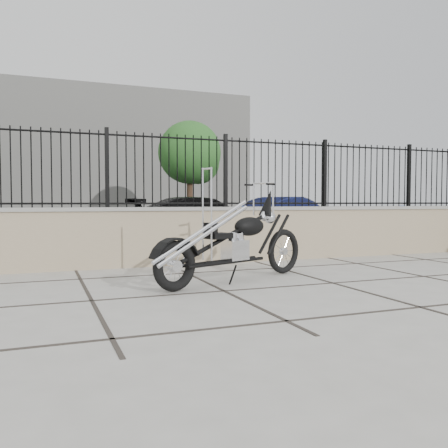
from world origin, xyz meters
TOP-DOWN VIEW (x-y plane):
  - ground_plane at (0.00, 0.00)m, footprint 90.00×90.00m
  - parking_lot at (0.00, 12.50)m, footprint 30.00×30.00m
  - retaining_wall at (0.00, 2.50)m, footprint 14.00×0.36m
  - iron_fence at (0.00, 2.50)m, footprint 14.00×0.08m
  - background_building at (0.00, 26.50)m, footprint 22.00×6.00m
  - chopper_motorcycle at (0.33, 0.55)m, footprint 2.46×1.35m
  - car_black at (2.20, 7.18)m, footprint 4.10×1.73m
  - car_blue at (4.90, 7.23)m, footprint 3.83×2.33m
  - bollard_b at (2.21, 4.55)m, footprint 0.15×0.15m
  - bollard_c at (6.46, 4.32)m, footprint 0.13×0.13m
  - tree_right at (4.69, 16.52)m, footprint 2.98×2.98m

SIDE VIEW (x-z plane):
  - ground_plane at x=0.00m, z-range 0.00..0.00m
  - parking_lot at x=0.00m, z-range 0.00..0.00m
  - bollard_c at x=6.46m, z-range 0.00..0.95m
  - bollard_b at x=2.21m, z-range 0.00..0.96m
  - retaining_wall at x=0.00m, z-range 0.00..0.96m
  - car_black at x=2.20m, z-range 0.00..1.18m
  - car_blue at x=4.90m, z-range 0.00..1.19m
  - chopper_motorcycle at x=0.33m, z-range 0.00..1.49m
  - iron_fence at x=0.00m, z-range 0.96..2.16m
  - tree_right at x=4.69m, z-range 1.01..6.04m
  - background_building at x=0.00m, z-range 0.00..8.00m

